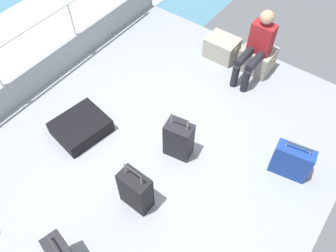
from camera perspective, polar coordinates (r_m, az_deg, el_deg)
ground_plane at (r=4.68m, az=-1.54°, el=-3.94°), size 4.40×5.20×0.06m
gunwale_port at (r=5.64m, az=-19.59°, el=8.75°), size 0.06×5.20×0.45m
railing_port at (r=5.30m, az=-21.24°, el=13.05°), size 0.04×4.20×1.02m
sea_wake at (r=7.02m, az=-25.89°, el=9.77°), size 12.00×12.00×0.01m
cargo_crate_0 at (r=5.86m, az=8.93°, el=12.71°), size 0.54×0.39×0.35m
cargo_crate_1 at (r=5.73m, az=14.58°, el=10.76°), size 0.52×0.43×0.39m
passenger_seated at (r=5.36m, az=14.50°, el=12.76°), size 0.34×0.66×1.09m
suitcase_0 at (r=4.03m, az=-5.37°, el=-10.62°), size 0.38×0.23×0.75m
suitcase_1 at (r=4.89m, az=-14.25°, el=-0.15°), size 0.70×0.78×0.21m
suitcase_2 at (r=4.52m, az=19.79°, el=-5.55°), size 0.48×0.26×0.59m
suitcase_3 at (r=4.40m, az=1.77°, el=-2.28°), size 0.38×0.28×0.74m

